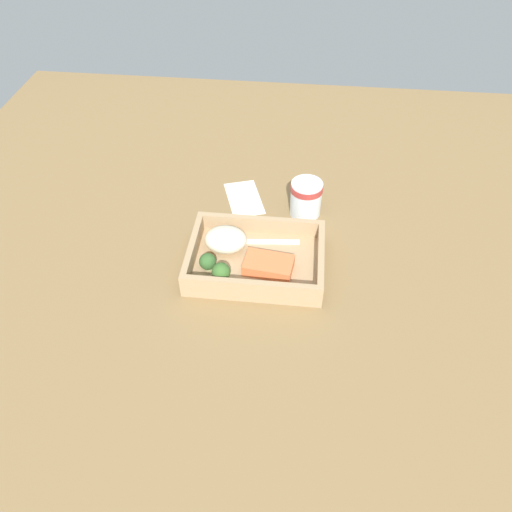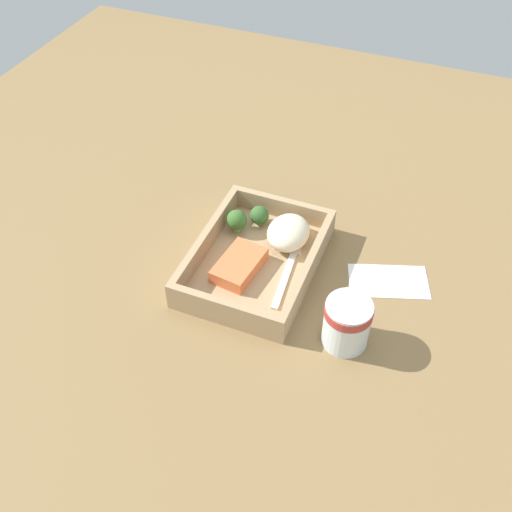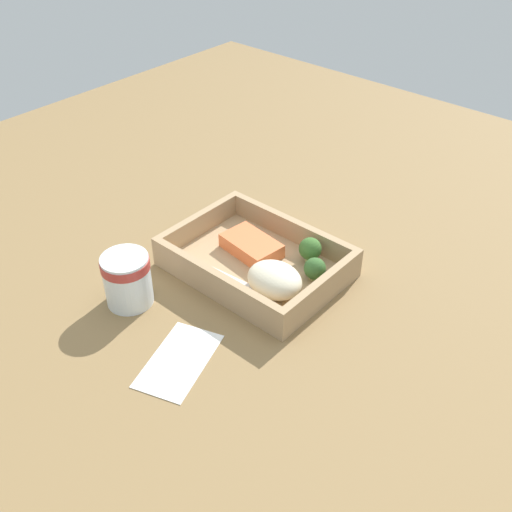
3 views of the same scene
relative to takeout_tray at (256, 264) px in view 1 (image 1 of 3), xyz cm
name	(u,v)px [view 1 (image 1 of 3)]	position (x,y,z in cm)	size (l,w,h in cm)	color
ground_plane	(256,269)	(0.00, 0.00, -1.60)	(160.00, 160.00, 2.00)	olive
takeout_tray	(256,264)	(0.00, 0.00, 0.00)	(26.08, 18.94, 1.20)	tan
tray_rim	(256,255)	(0.00, 0.00, 2.47)	(26.08, 18.94, 3.73)	tan
salmon_fillet	(268,265)	(-2.60, 1.87, 1.75)	(9.31, 5.75, 2.30)	orange
mashed_potatoes	(226,239)	(6.38, -3.26, 2.84)	(8.45, 6.99, 4.47)	beige
broccoli_floret_1	(208,262)	(8.97, 2.95, 2.51)	(3.30, 3.30, 3.62)	#809A5C
broccoli_floret_2	(221,272)	(5.88, 5.85, 2.99)	(3.51, 3.51, 4.25)	#7FA25C
fork	(255,242)	(0.69, -5.42, 0.82)	(15.88, 3.11, 0.44)	silver
paper_cup	(306,197)	(-8.94, -17.51, 3.82)	(6.93, 6.93, 7.93)	white
receipt_slip	(244,198)	(5.01, -20.98, -0.48)	(7.17, 12.66, 0.24)	white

